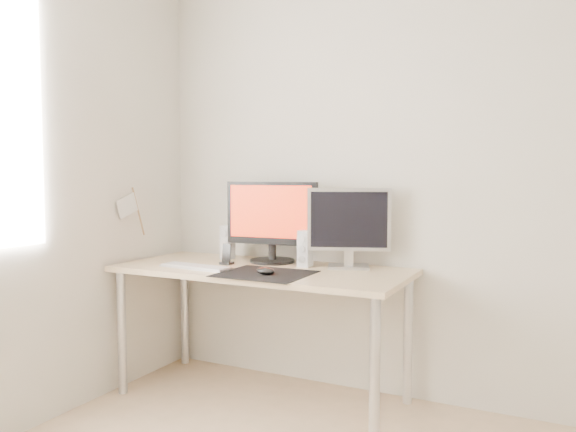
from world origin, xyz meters
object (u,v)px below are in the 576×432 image
(keyboard, at_px, (196,267))
(speaker_right, at_px, (305,249))
(mouse, at_px, (265,271))
(main_monitor, at_px, (272,219))
(speaker_left, at_px, (227,242))
(phone_dock, at_px, (227,258))
(desk, at_px, (261,282))
(second_monitor, at_px, (349,224))

(keyboard, bearing_deg, speaker_right, 31.08)
(mouse, xyz_separation_m, speaker_right, (0.07, 0.33, 0.08))
(main_monitor, xyz_separation_m, keyboard, (-0.27, -0.36, -0.25))
(main_monitor, distance_m, speaker_left, 0.34)
(speaker_left, height_order, phone_dock, speaker_left)
(desk, height_order, phone_dock, phone_dock)
(mouse, distance_m, speaker_left, 0.61)
(mouse, relative_size, second_monitor, 0.23)
(second_monitor, bearing_deg, desk, -155.13)
(keyboard, bearing_deg, speaker_left, 94.44)
(main_monitor, height_order, keyboard, main_monitor)
(phone_dock, bearing_deg, desk, -2.82)
(mouse, bearing_deg, keyboard, 177.17)
(second_monitor, bearing_deg, speaker_right, -163.18)
(mouse, distance_m, main_monitor, 0.48)
(speaker_left, bearing_deg, mouse, -39.12)
(mouse, height_order, keyboard, mouse)
(second_monitor, distance_m, keyboard, 0.86)
(keyboard, bearing_deg, phone_dock, 67.75)
(mouse, bearing_deg, second_monitor, 53.49)
(desk, relative_size, second_monitor, 3.68)
(phone_dock, bearing_deg, keyboard, -112.25)
(keyboard, relative_size, phone_dock, 3.65)
(second_monitor, distance_m, phone_dock, 0.72)
(mouse, height_order, speaker_right, speaker_right)
(second_monitor, height_order, speaker_left, second_monitor)
(mouse, height_order, desk, mouse)
(main_monitor, relative_size, phone_dock, 4.71)
(mouse, height_order, main_monitor, main_monitor)
(second_monitor, xyz_separation_m, phone_dock, (-0.66, -0.19, -0.21))
(desk, distance_m, speaker_left, 0.42)
(desk, distance_m, phone_dock, 0.26)
(desk, bearing_deg, speaker_right, 32.92)
(main_monitor, height_order, phone_dock, main_monitor)
(desk, xyz_separation_m, speaker_left, (-0.34, 0.19, 0.18))
(mouse, relative_size, desk, 0.06)
(desk, xyz_separation_m, phone_dock, (-0.23, 0.01, 0.11))
(main_monitor, distance_m, second_monitor, 0.47)
(mouse, distance_m, speaker_right, 0.35)
(desk, height_order, main_monitor, main_monitor)
(speaker_right, xyz_separation_m, phone_dock, (-0.43, -0.12, -0.07))
(mouse, xyz_separation_m, second_monitor, (0.30, 0.40, 0.22))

